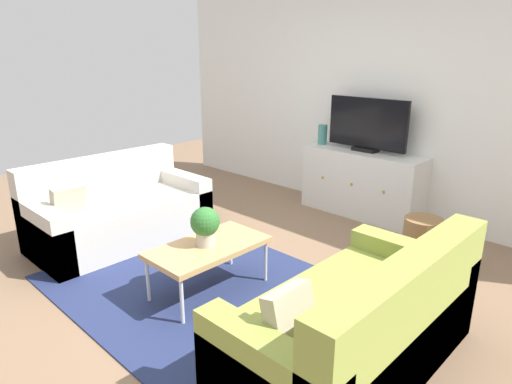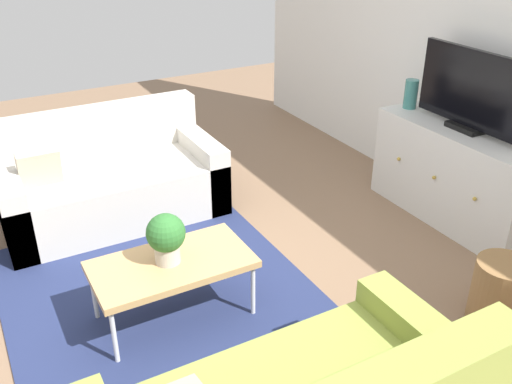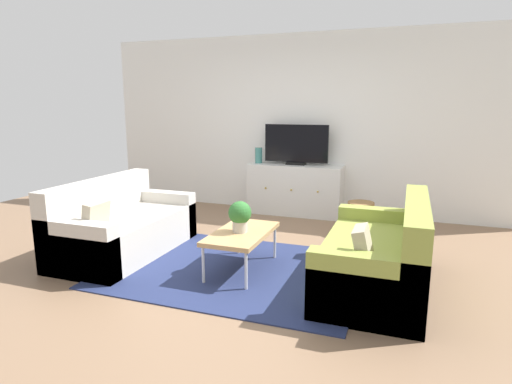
{
  "view_description": "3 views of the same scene",
  "coord_description": "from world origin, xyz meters",
  "px_view_note": "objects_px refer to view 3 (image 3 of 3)",
  "views": [
    {
      "loc": [
        2.57,
        -2.18,
        1.87
      ],
      "look_at": [
        0.0,
        0.47,
        0.69
      ],
      "focal_mm": 31.3,
      "sensor_mm": 36.0,
      "label": 1
    },
    {
      "loc": [
        2.74,
        -1.04,
        2.31
      ],
      "look_at": [
        0.0,
        0.47,
        0.69
      ],
      "focal_mm": 39.68,
      "sensor_mm": 36.0,
      "label": 2
    },
    {
      "loc": [
        1.6,
        -3.94,
        1.65
      ],
      "look_at": [
        0.0,
        0.47,
        0.69
      ],
      "focal_mm": 29.96,
      "sensor_mm": 36.0,
      "label": 3
    }
  ],
  "objects_px": {
    "couch_left_side": "(119,228)",
    "wicker_basket": "(360,218)",
    "coffee_table": "(242,235)",
    "tv_console": "(295,190)",
    "potted_plant": "(240,215)",
    "couch_right_side": "(383,259)",
    "flat_screen_tv": "(296,145)",
    "glass_vase": "(259,155)"
  },
  "relations": [
    {
      "from": "tv_console",
      "to": "glass_vase",
      "type": "xyz_separation_m",
      "value": [
        -0.59,
        0.0,
        0.5
      ]
    },
    {
      "from": "tv_console",
      "to": "wicker_basket",
      "type": "height_order",
      "value": "tv_console"
    },
    {
      "from": "potted_plant",
      "to": "flat_screen_tv",
      "type": "height_order",
      "value": "flat_screen_tv"
    },
    {
      "from": "flat_screen_tv",
      "to": "wicker_basket",
      "type": "distance_m",
      "value": 1.54
    },
    {
      "from": "glass_vase",
      "to": "tv_console",
      "type": "bearing_deg",
      "value": -0.0
    },
    {
      "from": "couch_left_side",
      "to": "flat_screen_tv",
      "type": "distance_m",
      "value": 2.89
    },
    {
      "from": "coffee_table",
      "to": "tv_console",
      "type": "distance_m",
      "value": 2.41
    },
    {
      "from": "glass_vase",
      "to": "wicker_basket",
      "type": "relative_size",
      "value": 0.57
    },
    {
      "from": "couch_left_side",
      "to": "couch_right_side",
      "type": "distance_m",
      "value": 2.87
    },
    {
      "from": "couch_left_side",
      "to": "glass_vase",
      "type": "xyz_separation_m",
      "value": [
        0.83,
        2.37,
        0.6
      ]
    },
    {
      "from": "couch_left_side",
      "to": "glass_vase",
      "type": "height_order",
      "value": "glass_vase"
    },
    {
      "from": "potted_plant",
      "to": "tv_console",
      "type": "distance_m",
      "value": 2.43
    },
    {
      "from": "wicker_basket",
      "to": "coffee_table",
      "type": "bearing_deg",
      "value": -119.83
    },
    {
      "from": "potted_plant",
      "to": "coffee_table",
      "type": "bearing_deg",
      "value": 58.32
    },
    {
      "from": "coffee_table",
      "to": "tv_console",
      "type": "height_order",
      "value": "tv_console"
    },
    {
      "from": "couch_left_side",
      "to": "couch_right_side",
      "type": "bearing_deg",
      "value": 0.0
    },
    {
      "from": "coffee_table",
      "to": "wicker_basket",
      "type": "height_order",
      "value": "wicker_basket"
    },
    {
      "from": "couch_right_side",
      "to": "potted_plant",
      "type": "distance_m",
      "value": 1.41
    },
    {
      "from": "couch_left_side",
      "to": "flat_screen_tv",
      "type": "bearing_deg",
      "value": 59.34
    },
    {
      "from": "couch_right_side",
      "to": "glass_vase",
      "type": "height_order",
      "value": "glass_vase"
    },
    {
      "from": "coffee_table",
      "to": "glass_vase",
      "type": "xyz_separation_m",
      "value": [
        -0.67,
        2.41,
        0.51
      ]
    },
    {
      "from": "coffee_table",
      "to": "potted_plant",
      "type": "height_order",
      "value": "potted_plant"
    },
    {
      "from": "couch_right_side",
      "to": "tv_console",
      "type": "relative_size",
      "value": 1.19
    },
    {
      "from": "wicker_basket",
      "to": "couch_left_side",
      "type": "bearing_deg",
      "value": -145.93
    },
    {
      "from": "tv_console",
      "to": "glass_vase",
      "type": "bearing_deg",
      "value": 180.0
    },
    {
      "from": "potted_plant",
      "to": "wicker_basket",
      "type": "relative_size",
      "value": 0.74
    },
    {
      "from": "couch_left_side",
      "to": "flat_screen_tv",
      "type": "height_order",
      "value": "flat_screen_tv"
    },
    {
      "from": "flat_screen_tv",
      "to": "glass_vase",
      "type": "relative_size",
      "value": 4.03
    },
    {
      "from": "couch_right_side",
      "to": "flat_screen_tv",
      "type": "height_order",
      "value": "flat_screen_tv"
    },
    {
      "from": "potted_plant",
      "to": "tv_console",
      "type": "height_order",
      "value": "tv_console"
    },
    {
      "from": "glass_vase",
      "to": "couch_right_side",
      "type": "bearing_deg",
      "value": -49.31
    },
    {
      "from": "glass_vase",
      "to": "potted_plant",
      "type": "bearing_deg",
      "value": -74.69
    },
    {
      "from": "potted_plant",
      "to": "wicker_basket",
      "type": "distance_m",
      "value": 2.02
    },
    {
      "from": "couch_left_side",
      "to": "wicker_basket",
      "type": "xyz_separation_m",
      "value": [
        2.48,
        1.68,
        -0.07
      ]
    },
    {
      "from": "potted_plant",
      "to": "glass_vase",
      "type": "distance_m",
      "value": 2.53
    },
    {
      "from": "couch_left_side",
      "to": "coffee_table",
      "type": "bearing_deg",
      "value": -1.2
    },
    {
      "from": "flat_screen_tv",
      "to": "glass_vase",
      "type": "xyz_separation_m",
      "value": [
        -0.59,
        -0.02,
        -0.18
      ]
    },
    {
      "from": "coffee_table",
      "to": "wicker_basket",
      "type": "distance_m",
      "value": 1.98
    },
    {
      "from": "potted_plant",
      "to": "couch_right_side",
      "type": "bearing_deg",
      "value": 1.97
    },
    {
      "from": "flat_screen_tv",
      "to": "wicker_basket",
      "type": "bearing_deg",
      "value": -33.97
    },
    {
      "from": "tv_console",
      "to": "coffee_table",
      "type": "bearing_deg",
      "value": -88.05
    },
    {
      "from": "wicker_basket",
      "to": "glass_vase",
      "type": "bearing_deg",
      "value": 157.18
    }
  ]
}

